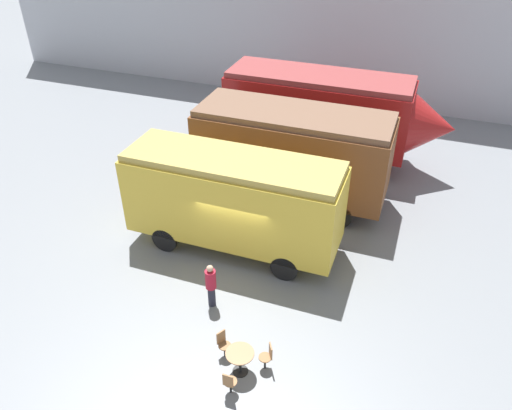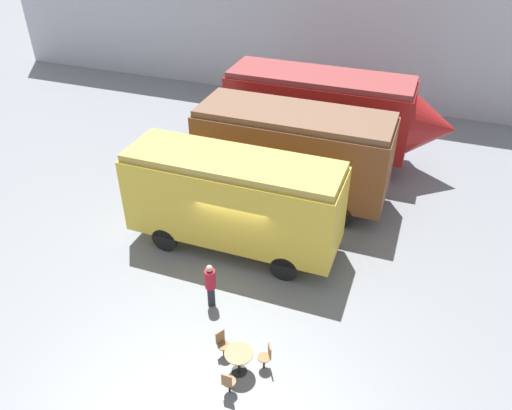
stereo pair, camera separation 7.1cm
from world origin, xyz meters
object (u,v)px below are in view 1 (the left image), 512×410
(passenger_coach_wooden, at_px, (293,150))
(passenger_coach_vintage, at_px, (234,197))
(streamlined_locomotive, at_px, (334,111))
(visitor_person, at_px, (211,284))
(cafe_chair_0, at_px, (268,355))
(cafe_table_near, at_px, (240,357))

(passenger_coach_wooden, height_order, passenger_coach_vintage, passenger_coach_wooden)
(passenger_coach_wooden, bearing_deg, streamlined_locomotive, 79.06)
(passenger_coach_vintage, relative_size, visitor_person, 4.64)
(streamlined_locomotive, relative_size, visitor_person, 6.28)
(cafe_chair_0, distance_m, visitor_person, 2.99)
(streamlined_locomotive, distance_m, passenger_coach_wooden, 4.04)
(streamlined_locomotive, height_order, passenger_coach_wooden, streamlined_locomotive)
(cafe_table_near, xyz_separation_m, visitor_person, (-1.78, 2.08, 0.29))
(cafe_table_near, height_order, visitor_person, visitor_person)
(cafe_chair_0, relative_size, visitor_person, 0.54)
(visitor_person, bearing_deg, passenger_coach_vintage, 98.38)
(passenger_coach_wooden, bearing_deg, cafe_chair_0, -77.57)
(visitor_person, bearing_deg, passenger_coach_wooden, 85.25)
(visitor_person, bearing_deg, cafe_table_near, -49.46)
(streamlined_locomotive, distance_m, cafe_chair_0, 12.65)
(cafe_chair_0, bearing_deg, passenger_coach_vintage, -88.82)
(cafe_table_near, height_order, cafe_chair_0, cafe_chair_0)
(passenger_coach_vintage, height_order, cafe_chair_0, passenger_coach_vintage)
(streamlined_locomotive, relative_size, cafe_chair_0, 11.65)
(passenger_coach_wooden, relative_size, passenger_coach_vintage, 1.02)
(streamlined_locomotive, distance_m, visitor_person, 10.96)
(passenger_coach_vintage, bearing_deg, cafe_chair_0, -58.66)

